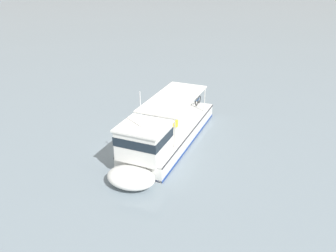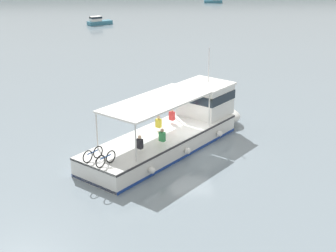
{
  "view_description": "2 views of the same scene",
  "coord_description": "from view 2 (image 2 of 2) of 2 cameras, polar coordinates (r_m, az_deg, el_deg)",
  "views": [
    {
      "loc": [
        5.75,
        20.32,
        11.59
      ],
      "look_at": [
        -1.4,
        0.05,
        1.4
      ],
      "focal_mm": 35.85,
      "sensor_mm": 36.0,
      "label": 1
    },
    {
      "loc": [
        -3.18,
        -25.84,
        11.28
      ],
      "look_at": [
        -1.4,
        0.05,
        1.4
      ],
      "focal_mm": 51.48,
      "sensor_mm": 36.0,
      "label": 2
    }
  ],
  "objects": [
    {
      "name": "motorboat_outer_anchorage",
      "position": [
        100.53,
        5.5,
        14.63
      ],
      "size": [
        3.68,
        1.55,
        1.26
      ],
      "color": "teal",
      "rests_on": "ground"
    },
    {
      "name": "ferry_main",
      "position": [
        28.66,
        1.26,
        -0.15
      ],
      "size": [
        10.8,
        11.51,
        5.32
      ],
      "color": "white",
      "rests_on": "ground"
    },
    {
      "name": "ground_plane",
      "position": [
        28.37,
        2.84,
        -2.61
      ],
      "size": [
        400.0,
        400.0,
        0.0
      ],
      "primitive_type": "plane",
      "color": "gray"
    },
    {
      "name": "motorboat_mid_channel",
      "position": [
        73.16,
        -8.27,
        12.2
      ],
      "size": [
        3.78,
        2.89,
        1.26
      ],
      "color": "teal",
      "rests_on": "ground"
    }
  ]
}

